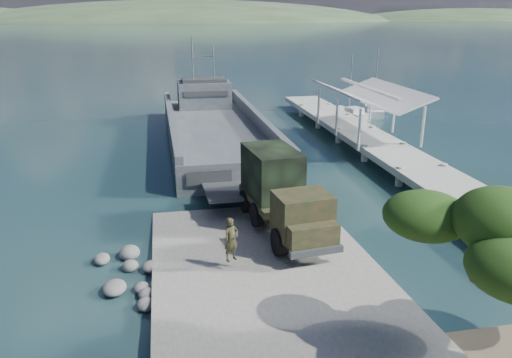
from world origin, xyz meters
The scene contains 10 objects.
ground centered at (0.00, 0.00, 0.00)m, with size 1400.00×1400.00×0.00m, color #193E3D.
boat_ramp centered at (0.00, -1.00, 0.25)m, with size 10.00×18.00×0.50m, color gray.
shoreline_rocks centered at (-6.20, 0.50, 0.00)m, with size 3.20×5.60×0.90m, color #62625F, non-canonical shape.
distant_headlands centered at (50.00, 560.00, 0.00)m, with size 1000.00×240.00×48.00m, color #35482D, non-canonical shape.
pier centered at (13.00, 18.77, 1.60)m, with size 6.40×44.00×6.10m.
landing_craft centered at (0.48, 24.07, 0.78)m, with size 8.32×32.14×9.52m.
military_truck centered at (1.64, 3.86, 2.43)m, with size 3.51×8.58×3.87m.
soldier centered at (-1.53, -0.03, 1.50)m, with size 0.73×0.48×1.99m, color black.
sailboat_near centered at (19.97, 33.85, 0.40)m, with size 3.74×6.45×7.56m.
sailboat_far centered at (16.56, 32.62, 0.38)m, with size 2.94×6.12×7.18m.
Camera 1 is at (-4.20, -19.55, 11.31)m, focal length 35.00 mm.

